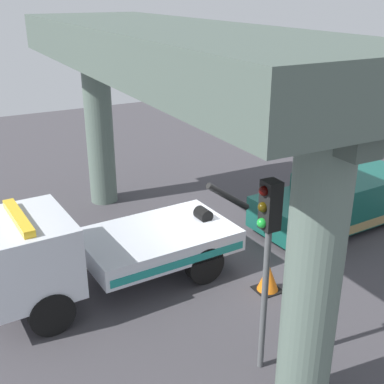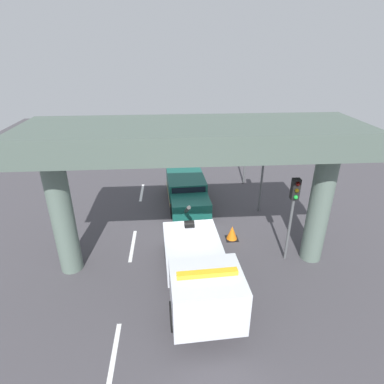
{
  "view_description": "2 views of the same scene",
  "coord_description": "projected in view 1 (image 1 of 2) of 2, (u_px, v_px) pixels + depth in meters",
  "views": [
    {
      "loc": [
        6.38,
        10.4,
        6.93
      ],
      "look_at": [
        0.47,
        -0.66,
        1.79
      ],
      "focal_mm": 46.6,
      "sensor_mm": 36.0,
      "label": 1
    },
    {
      "loc": [
        12.7,
        -0.9,
        8.81
      ],
      "look_at": [
        -1.73,
        0.14,
        1.95
      ],
      "focal_mm": 29.14,
      "sensor_mm": 36.0,
      "label": 2
    }
  ],
  "objects": [
    {
      "name": "traffic_light_mid",
      "position": [
        268.0,
        237.0,
        8.77
      ],
      "size": [
        0.39,
        0.32,
        3.93
      ],
      "color": "#515456",
      "rests_on": "ground"
    },
    {
      "name": "ground_plane",
      "position": [
        218.0,
        258.0,
        13.92
      ],
      "size": [
        60.0,
        40.0,
        0.1
      ],
      "primitive_type": "cube",
      "color": "#423F44"
    },
    {
      "name": "lane_stripe_west",
      "position": [
        315.0,
        186.0,
        18.86
      ],
      "size": [
        2.6,
        0.16,
        0.01
      ],
      "primitive_type": "cube",
      "color": "silver",
      "rests_on": "ground"
    },
    {
      "name": "tow_truck_white",
      "position": [
        85.0,
        249.0,
        11.79
      ],
      "size": [
        7.31,
        2.71,
        2.46
      ],
      "color": "silver",
      "rests_on": "ground"
    },
    {
      "name": "lane_stripe_mid",
      "position": [
        173.0,
        218.0,
        16.24
      ],
      "size": [
        2.6,
        0.16,
        0.01
      ],
      "primitive_type": "cube",
      "color": "silver",
      "rests_on": "ground"
    },
    {
      "name": "traffic_cone_orange",
      "position": [
        268.0,
        278.0,
        12.21
      ],
      "size": [
        0.61,
        0.61,
        0.72
      ],
      "color": "orange",
      "rests_on": "ground"
    },
    {
      "name": "overpass_structure",
      "position": [
        166.0,
        71.0,
        11.28
      ],
      "size": [
        3.6,
        12.63,
        6.21
      ],
      "color": "#596B60",
      "rests_on": "ground"
    },
    {
      "name": "towed_van_green",
      "position": [
        340.0,
        201.0,
        15.55
      ],
      "size": [
        5.31,
        2.46,
        1.58
      ],
      "color": "#145147",
      "rests_on": "ground"
    }
  ]
}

